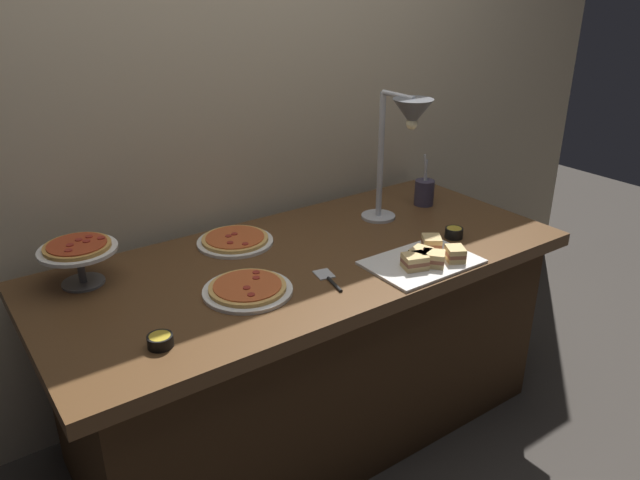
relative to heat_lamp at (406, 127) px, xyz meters
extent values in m
plane|color=#38332D|center=(-0.45, -0.01, -1.17)|extent=(8.00, 8.00, 0.00)
cube|color=#C6B593|center=(-0.45, 0.49, 0.03)|extent=(4.40, 0.04, 2.40)
cube|color=brown|center=(-0.45, -0.01, -0.43)|extent=(1.90, 0.84, 0.05)
cube|color=#3C2715|center=(-0.45, -0.01, -0.81)|extent=(1.75, 0.74, 0.71)
cylinder|color=#B7BABF|center=(0.00, 0.13, -0.40)|extent=(0.14, 0.14, 0.01)
cylinder|color=#B7BABF|center=(0.00, 0.13, -0.14)|extent=(0.02, 0.02, 0.50)
cylinder|color=#B7BABF|center=(0.00, 0.05, 0.11)|extent=(0.02, 0.17, 0.02)
cone|color=#595B60|center=(0.00, -0.03, 0.06)|extent=(0.15, 0.15, 0.10)
sphere|color=#F9EAB2|center=(0.00, -0.03, 0.02)|extent=(0.04, 0.04, 0.04)
cylinder|color=white|center=(-0.76, -0.12, -0.40)|extent=(0.29, 0.29, 0.01)
cylinder|color=#DBA856|center=(-0.76, -0.12, -0.39)|extent=(0.25, 0.25, 0.01)
cylinder|color=#C65628|center=(-0.76, -0.12, -0.38)|extent=(0.22, 0.22, 0.00)
cylinder|color=maroon|center=(-0.71, -0.09, -0.38)|extent=(0.02, 0.02, 0.00)
cylinder|color=maroon|center=(-0.77, -0.14, -0.38)|extent=(0.02, 0.02, 0.00)
cylinder|color=maroon|center=(-0.69, -0.06, -0.38)|extent=(0.02, 0.02, 0.00)
cylinder|color=maroon|center=(-0.78, -0.18, -0.38)|extent=(0.02, 0.02, 0.00)
cylinder|color=white|center=(-0.61, 0.24, -0.40)|extent=(0.28, 0.28, 0.01)
cylinder|color=#DBA856|center=(-0.61, 0.24, -0.39)|extent=(0.25, 0.25, 0.01)
cylinder|color=#C65628|center=(-0.61, 0.24, -0.38)|extent=(0.22, 0.22, 0.00)
cylinder|color=maroon|center=(-0.61, 0.16, -0.38)|extent=(0.02, 0.02, 0.00)
cylinder|color=maroon|center=(-0.65, 0.20, -0.38)|extent=(0.02, 0.02, 0.00)
cylinder|color=maroon|center=(-0.63, 0.26, -0.38)|extent=(0.02, 0.02, 0.00)
cylinder|color=maroon|center=(-0.60, 0.27, -0.38)|extent=(0.02, 0.02, 0.00)
cylinder|color=#595B60|center=(-1.16, 0.25, -0.35)|extent=(0.02, 0.02, 0.12)
cylinder|color=#595B60|center=(-1.16, 0.25, -0.40)|extent=(0.14, 0.14, 0.01)
cylinder|color=white|center=(-1.16, 0.25, -0.29)|extent=(0.25, 0.25, 0.01)
cylinder|color=#C68E42|center=(-1.16, 0.25, -0.27)|extent=(0.21, 0.21, 0.01)
cylinder|color=#AD3D1E|center=(-1.16, 0.25, -0.27)|extent=(0.18, 0.18, 0.00)
cylinder|color=maroon|center=(-1.12, 0.28, -0.26)|extent=(0.02, 0.02, 0.00)
cylinder|color=maroon|center=(-1.20, 0.20, -0.26)|extent=(0.02, 0.02, 0.00)
cylinder|color=maroon|center=(-1.09, 0.24, -0.26)|extent=(0.02, 0.02, 0.00)
cylinder|color=maroon|center=(-1.19, 0.24, -0.26)|extent=(0.02, 0.02, 0.00)
cylinder|color=maroon|center=(-1.15, 0.27, -0.26)|extent=(0.02, 0.02, 0.00)
cylinder|color=maroon|center=(-1.13, 0.24, -0.26)|extent=(0.02, 0.02, 0.00)
cube|color=white|center=(-0.16, -0.29, -0.40)|extent=(0.39, 0.26, 0.01)
cube|color=tan|center=(-0.06, -0.23, -0.39)|extent=(0.10, 0.10, 0.02)
cube|color=brown|center=(-0.06, -0.23, -0.37)|extent=(0.10, 0.10, 0.01)
cube|color=tan|center=(-0.06, -0.23, -0.36)|extent=(0.10, 0.10, 0.02)
cube|color=tan|center=(-0.06, -0.35, -0.39)|extent=(0.09, 0.09, 0.02)
cube|color=brown|center=(-0.06, -0.35, -0.37)|extent=(0.09, 0.09, 0.01)
cube|color=tan|center=(-0.06, -0.35, -0.36)|extent=(0.09, 0.09, 0.02)
cube|color=tan|center=(-0.17, -0.29, -0.39)|extent=(0.09, 0.08, 0.02)
cube|color=brown|center=(-0.17, -0.29, -0.37)|extent=(0.09, 0.08, 0.01)
cube|color=tan|center=(-0.17, -0.29, -0.36)|extent=(0.09, 0.08, 0.02)
cube|color=tan|center=(-0.15, -0.33, -0.39)|extent=(0.10, 0.10, 0.02)
cube|color=brown|center=(-0.15, -0.33, -0.37)|extent=(0.10, 0.10, 0.01)
cube|color=tan|center=(-0.15, -0.33, -0.36)|extent=(0.10, 0.10, 0.02)
cube|color=tan|center=(-0.22, -0.31, -0.39)|extent=(0.10, 0.09, 0.02)
cube|color=brown|center=(-0.22, -0.31, -0.37)|extent=(0.10, 0.09, 0.01)
cube|color=tan|center=(-0.22, -0.31, -0.36)|extent=(0.10, 0.09, 0.02)
cylinder|color=black|center=(0.10, -0.19, -0.39)|extent=(0.07, 0.07, 0.04)
cylinder|color=gold|center=(0.10, -0.19, -0.37)|extent=(0.06, 0.06, 0.01)
cylinder|color=black|center=(-1.10, -0.25, -0.39)|extent=(0.07, 0.07, 0.03)
cylinder|color=gold|center=(-1.10, -0.25, -0.38)|extent=(0.06, 0.06, 0.01)
cylinder|color=#383347|center=(0.26, 0.14, -0.35)|extent=(0.08, 0.08, 0.11)
cylinder|color=#B7BABF|center=(0.27, 0.15, -0.29)|extent=(0.03, 0.03, 0.16)
cylinder|color=#B7BABF|center=(0.26, 0.14, -0.28)|extent=(0.03, 0.02, 0.19)
cylinder|color=#B7BABF|center=(0.26, 0.14, -0.29)|extent=(0.03, 0.03, 0.16)
cylinder|color=#B7BABF|center=(0.27, 0.14, -0.28)|extent=(0.01, 0.04, 0.19)
cube|color=#B7BABF|center=(-0.49, -0.16, -0.41)|extent=(0.07, 0.08, 0.00)
cylinder|color=black|center=(-0.50, -0.24, -0.40)|extent=(0.03, 0.10, 0.01)
camera|label=1|loc=(-1.56, -1.65, 0.53)|focal=34.44mm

